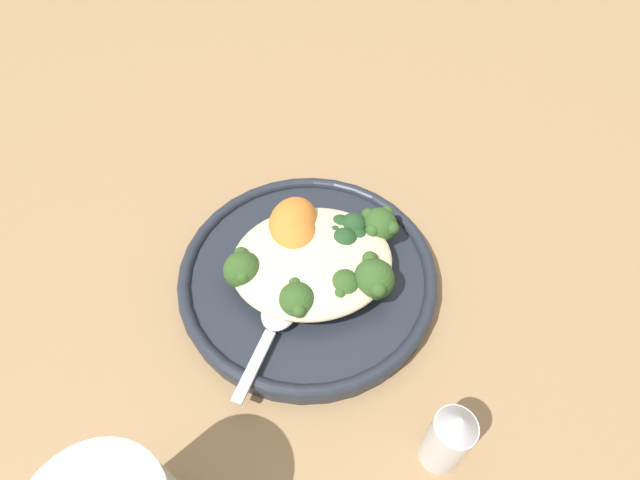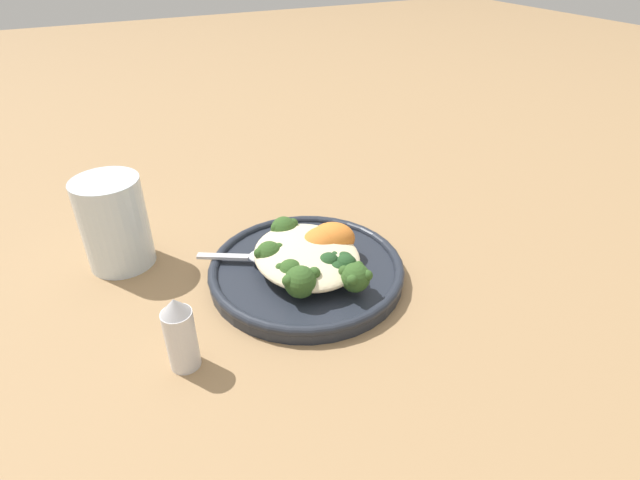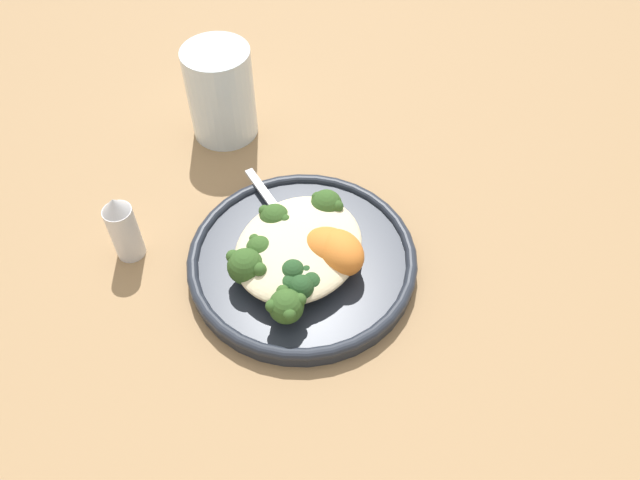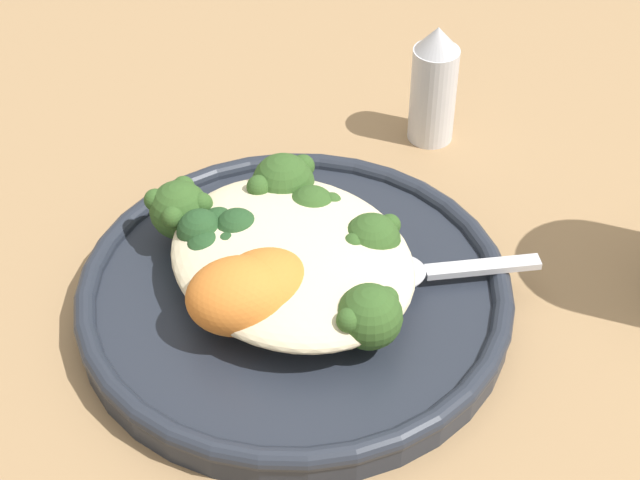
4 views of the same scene
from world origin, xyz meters
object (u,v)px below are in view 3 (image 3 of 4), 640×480
Objects in this scene: broccoli_stalk_1 at (281,228)px; sweet_potato_chunk_1 at (340,252)px; spoon at (280,213)px; broccoli_stalk_3 at (256,266)px; plate at (302,260)px; sweet_potato_chunk_0 at (330,248)px; broccoli_stalk_2 at (268,252)px; kale_tuft at (300,281)px; water_glass at (221,93)px; quinoa_mound at (299,247)px; broccoli_stalk_4 at (291,299)px; broccoli_stalk_0 at (324,216)px; salt_shaker at (123,228)px.

broccoli_stalk_1 is 1.63× the size of sweet_potato_chunk_1.
broccoli_stalk_3 is at bearing 136.36° from spoon.
broccoli_stalk_1 is at bearing 74.14° from plate.
broccoli_stalk_1 is at bearing 89.91° from sweet_potato_chunk_0.
sweet_potato_chunk_0 is (0.03, -0.05, 0.00)m from broccoli_stalk_2.
broccoli_stalk_3 reaches higher than spoon.
kale_tuft is at bearing 140.48° from broccoli_stalk_2.
water_glass is at bearing 60.13° from sweet_potato_chunk_0.
broccoli_stalk_3 reaches higher than broccoli_stalk_2.
quinoa_mound is at bearing -161.88° from broccoli_stalk_2.
plate is 2.66× the size of broccoli_stalk_1.
sweet_potato_chunk_0 is at bearing 85.35° from sweet_potato_chunk_1.
broccoli_stalk_4 reaches higher than quinoa_mound.
water_glass is (0.19, 0.22, 0.02)m from broccoli_stalk_4.
sweet_potato_chunk_1 is at bearing -166.29° from spoon.
sweet_potato_chunk_1 is at bearing -152.12° from broccoli_stalk_0.
kale_tuft is 0.19m from salt_shaker.
plate is 0.04m from broccoli_stalk_1.
quinoa_mound is 1.73× the size of salt_shaker.
salt_shaker reaches higher than broccoli_stalk_0.
broccoli_stalk_4 is (-0.07, -0.05, 0.00)m from broccoli_stalk_1.
sweet_potato_chunk_0 is at bearing -66.87° from salt_shaker.
quinoa_mound is 2.62× the size of sweet_potato_chunk_1.
kale_tuft is at bearing 155.22° from broccoli_stalk_1.
kale_tuft is (-0.01, -0.05, 0.00)m from broccoli_stalk_2.
broccoli_stalk_2 is (-0.07, 0.02, -0.00)m from broccoli_stalk_0.
spoon is (0.02, 0.09, -0.02)m from sweet_potato_chunk_1.
sweet_potato_chunk_0 reaches higher than plate.
spoon is at bearing 84.95° from broccoli_stalk_0.
quinoa_mound is 1.78× the size of broccoli_stalk_3.
water_glass reaches higher than broccoli_stalk_3.
spoon is at bearing -37.35° from broccoli_stalk_1.
sweet_potato_chunk_0 is at bearing -161.89° from broccoli_stalk_0.
kale_tuft is at bearing -146.40° from quinoa_mound.
spoon is (0.03, 0.05, 0.01)m from plate.
broccoli_stalk_3 is at bearing -78.45° from salt_shaker.
sweet_potato_chunk_1 is 0.22m from salt_shaker.
sweet_potato_chunk_1 is 0.66× the size of salt_shaker.
spoon is (-0.01, 0.05, -0.01)m from broccoli_stalk_0.
sweet_potato_chunk_1 is 0.05m from kale_tuft.
spoon is at bearing -116.39° from broccoli_stalk_3.
broccoli_stalk_4 reaches higher than kale_tuft.
quinoa_mound is at bearing -162.70° from broccoli_stalk_4.
broccoli_stalk_3 is 0.08m from spoon.
spoon is at bearing 44.13° from kale_tuft.
sweet_potato_chunk_1 reaches higher than spoon.
broccoli_stalk_0 is 0.86× the size of water_glass.
salt_shaker reaches higher than sweet_potato_chunk_1.
broccoli_stalk_2 is at bearing 116.46° from broccoli_stalk_1.
spoon is (0.04, 0.05, -0.01)m from quinoa_mound.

